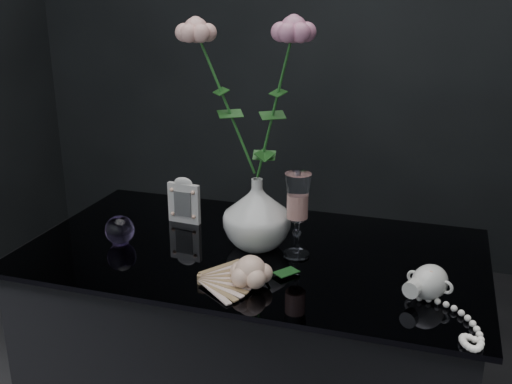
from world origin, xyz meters
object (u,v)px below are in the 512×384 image
(vase, at_px, (257,213))
(pearl_jar, at_px, (430,281))
(wine_glass, at_px, (297,215))
(loose_rose, at_px, (251,271))
(picture_frame, at_px, (184,200))
(paperweight, at_px, (120,230))

(vase, xyz_separation_m, pearl_jar, (0.40, -0.13, -0.05))
(wine_glass, relative_size, loose_rose, 1.00)
(picture_frame, bearing_deg, loose_rose, -41.23)
(wine_glass, distance_m, loose_rose, 0.19)
(picture_frame, bearing_deg, pearl_jar, -14.69)
(pearl_jar, bearing_deg, vase, -175.71)
(vase, height_order, wine_glass, wine_glass)
(wine_glass, xyz_separation_m, pearl_jar, (0.29, -0.11, -0.06))
(vase, height_order, paperweight, vase)
(loose_rose, distance_m, pearl_jar, 0.35)
(wine_glass, bearing_deg, picture_frame, 161.45)
(vase, relative_size, paperweight, 2.39)
(wine_glass, distance_m, picture_frame, 0.35)
(vase, distance_m, picture_frame, 0.24)
(vase, xyz_separation_m, picture_frame, (-0.22, 0.09, -0.02))
(wine_glass, bearing_deg, loose_rose, -107.18)
(paperweight, bearing_deg, wine_glass, 8.60)
(picture_frame, relative_size, pearl_jar, 0.50)
(paperweight, height_order, loose_rose, paperweight)
(vase, bearing_deg, wine_glass, -11.56)
(wine_glass, height_order, picture_frame, wine_glass)
(wine_glass, distance_m, paperweight, 0.42)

